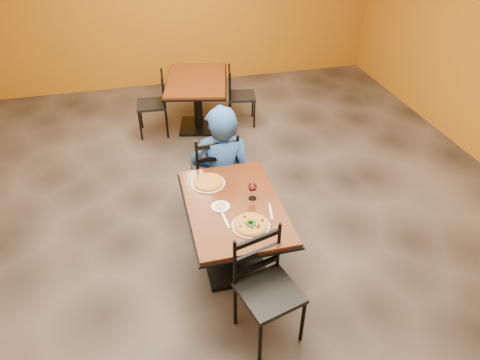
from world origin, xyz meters
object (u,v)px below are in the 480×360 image
object	(u,v)px
chair_main_near	(270,293)
plate_far	(208,183)
chair_main_far	(214,170)
side_plate	(220,207)
chair_second_left	(152,105)
table_second	(197,92)
pizza_main	(251,224)
plate_main	(251,226)
chair_second_right	(242,96)
diner	(222,163)
pizza_far	(208,182)
table_main	(234,221)
wine_glass	(253,190)

from	to	relation	value
chair_main_near	plate_far	world-z (taller)	chair_main_near
chair_main_far	side_plate	bearing A→B (deg)	81.67
plate_far	side_plate	xyz separation A→B (m)	(0.04, -0.36, 0.00)
side_plate	chair_second_left	bearing A→B (deg)	98.00
table_second	pizza_main	bearing A→B (deg)	-91.23
pizza_main	plate_main	bearing A→B (deg)	0.00
pizza_main	chair_second_left	bearing A→B (deg)	100.62
chair_second_left	chair_second_right	world-z (taller)	chair_second_left
chair_second_left	diner	distance (m)	2.07
pizza_far	side_plate	xyz separation A→B (m)	(0.04, -0.36, -0.02)
chair_second_right	pizza_far	distance (m)	2.62
chair_second_left	table_second	bearing A→B (deg)	94.26
plate_far	chair_main_near	bearing A→B (deg)	-77.48
table_second	diner	size ratio (longest dim) A/B	1.05
pizza_far	chair_main_near	bearing A→B (deg)	-77.48
chair_main_near	plate_main	distance (m)	0.55
pizza_main	pizza_far	distance (m)	0.69
table_main	pizza_far	size ratio (longest dim) A/B	4.39
table_main	pizza_main	distance (m)	0.38
diner	pizza_far	xyz separation A→B (m)	(-0.22, -0.44, 0.12)
table_main	pizza_far	world-z (taller)	pizza_far
wine_glass	table_second	bearing A→B (deg)	90.88
chair_main_far	pizza_far	world-z (taller)	chair_main_far
diner	chair_main_near	bearing A→B (deg)	102.16
chair_main_near	wine_glass	distance (m)	0.90
plate_main	pizza_far	world-z (taller)	pizza_far
chair_main_far	wine_glass	world-z (taller)	chair_main_far
plate_far	diner	bearing A→B (deg)	63.73
chair_main_near	table_second	bearing A→B (deg)	74.36
table_second	pizza_main	size ratio (longest dim) A/B	4.82
pizza_main	table_second	bearing A→B (deg)	88.77
diner	pizza_main	distance (m)	1.10
chair_main_far	diner	xyz separation A→B (m)	(0.06, -0.12, 0.15)
plate_far	chair_main_far	bearing A→B (deg)	74.09
table_main	side_plate	size ratio (longest dim) A/B	7.69
table_main	diner	bearing A→B (deg)	85.69
chair_second_left	chair_second_right	xyz separation A→B (m)	(1.29, 0.00, -0.02)
plate_main	plate_far	world-z (taller)	same
chair_second_left	plate_main	distance (m)	3.15
chair_second_right	plate_main	world-z (taller)	chair_second_right
table_second	wine_glass	xyz separation A→B (m)	(0.04, -2.74, 0.28)
plate_main	pizza_far	xyz separation A→B (m)	(-0.23, 0.65, 0.02)
chair_main_far	pizza_far	distance (m)	0.65
chair_main_near	pizza_main	size ratio (longest dim) A/B	3.33
chair_second_right	table_main	bearing A→B (deg)	175.35
table_second	chair_second_right	size ratio (longest dim) A/B	1.63
plate_far	wine_glass	xyz separation A→B (m)	(0.33, -0.31, 0.08)
chair_second_left	wine_glass	xyz separation A→B (m)	(0.69, -2.74, 0.40)
chair_main_near	chair_second_right	size ratio (longest dim) A/B	1.12
chair_main_near	diner	size ratio (longest dim) A/B	0.73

